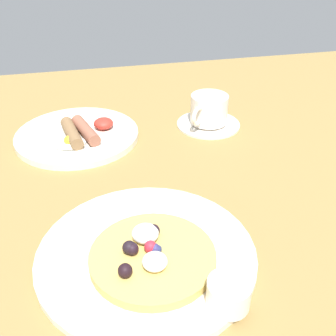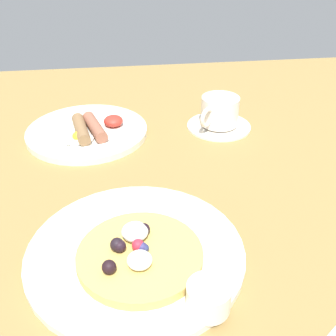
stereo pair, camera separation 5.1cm
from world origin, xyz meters
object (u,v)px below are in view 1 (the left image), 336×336
object	(u,v)px
pancake_plate	(146,254)
breakfast_plate	(77,136)
coffee_saucer	(208,123)
coffee_cup	(209,109)
syrup_ramekin	(229,293)

from	to	relation	value
pancake_plate	breakfast_plate	bearing A→B (deg)	102.04
coffee_saucer	coffee_cup	bearing A→B (deg)	-135.51
coffee_saucer	coffee_cup	distance (m)	0.03
pancake_plate	syrup_ramekin	distance (m)	0.13
coffee_cup	pancake_plate	bearing A→B (deg)	-118.97
breakfast_plate	coffee_cup	distance (m)	0.27
syrup_ramekin	breakfast_plate	xyz separation A→B (m)	(-0.15, 0.46, -0.02)
syrup_ramekin	breakfast_plate	size ratio (longest dim) A/B	0.21
syrup_ramekin	coffee_saucer	xyz separation A→B (m)	(0.12, 0.46, -0.02)
pancake_plate	coffee_saucer	bearing A→B (deg)	60.96
pancake_plate	coffee_saucer	distance (m)	0.40
syrup_ramekin	coffee_saucer	size ratio (longest dim) A/B	0.38
breakfast_plate	coffee_saucer	distance (m)	0.27
pancake_plate	coffee_cup	world-z (taller)	coffee_cup
pancake_plate	breakfast_plate	xyz separation A→B (m)	(-0.08, 0.35, 0.00)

